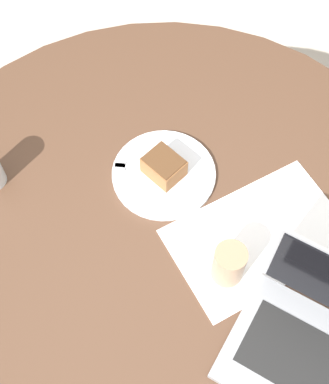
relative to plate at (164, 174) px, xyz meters
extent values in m
plane|color=#B7AD9E|center=(-0.02, -0.14, -0.78)|extent=(12.00, 12.00, 0.00)
cylinder|color=#4C3323|center=(-0.02, -0.14, -0.77)|extent=(0.60, 0.60, 0.02)
cylinder|color=#4C3323|center=(-0.02, -0.14, -0.40)|extent=(0.10, 0.10, 0.72)
cylinder|color=#4C3323|center=(-0.02, -0.14, -0.02)|extent=(1.34, 1.34, 0.03)
cube|color=white|center=(0.19, -0.20, 0.00)|extent=(0.46, 0.37, 0.00)
cylinder|color=silver|center=(0.00, 0.00, 0.00)|extent=(0.25, 0.25, 0.01)
cube|color=brown|center=(0.00, 0.00, 0.03)|extent=(0.11, 0.12, 0.05)
cube|color=#4D311C|center=(0.00, 0.00, 0.06)|extent=(0.11, 0.11, 0.00)
cube|color=silver|center=(-0.03, 0.02, 0.01)|extent=(0.17, 0.06, 0.00)
cube|color=silver|center=(-0.10, 0.03, 0.01)|extent=(0.03, 0.03, 0.00)
cylinder|color=#997556|center=(0.10, -0.27, 0.05)|extent=(0.07, 0.07, 0.11)
cube|color=gray|center=(0.22, -0.49, 0.00)|extent=(0.40, 0.39, 0.02)
cube|color=black|center=(0.22, -0.49, 0.01)|extent=(0.29, 0.27, 0.00)
camera|label=1|loc=(-0.10, -0.67, 1.11)|focal=50.00mm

